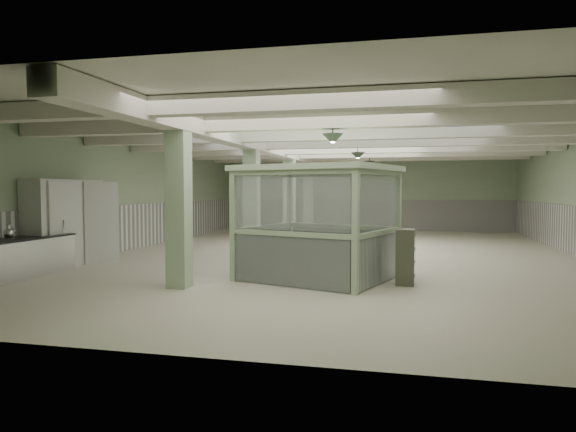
# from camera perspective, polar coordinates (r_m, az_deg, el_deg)

# --- Properties ---
(floor) EXTENTS (20.00, 20.00, 0.00)m
(floor) POSITION_cam_1_polar(r_m,az_deg,el_deg) (15.89, 5.72, -4.29)
(floor) COLOR beige
(floor) RESTS_ON ground
(ceiling) EXTENTS (14.00, 20.00, 0.02)m
(ceiling) POSITION_cam_1_polar(r_m,az_deg,el_deg) (15.84, 5.79, 8.74)
(ceiling) COLOR white
(ceiling) RESTS_ON wall_back
(wall_back) EXTENTS (14.00, 0.02, 3.60)m
(wall_back) POSITION_cam_1_polar(r_m,az_deg,el_deg) (25.71, 8.62, 2.49)
(wall_back) COLOR #9BB28E
(wall_back) RESTS_ON floor
(wall_front) EXTENTS (14.00, 0.02, 3.60)m
(wall_front) POSITION_cam_1_polar(r_m,az_deg,el_deg) (5.99, -6.66, 0.95)
(wall_front) COLOR #9BB28E
(wall_front) RESTS_ON floor
(wall_left) EXTENTS (0.02, 20.00, 3.60)m
(wall_left) POSITION_cam_1_polar(r_m,az_deg,el_deg) (18.05, -16.88, 2.20)
(wall_left) COLOR #9BB28E
(wall_left) RESTS_ON floor
(wainscot_left) EXTENTS (0.05, 19.90, 1.50)m
(wainscot_left) POSITION_cam_1_polar(r_m,az_deg,el_deg) (18.08, -16.77, -1.13)
(wainscot_left) COLOR white
(wainscot_left) RESTS_ON floor
(wainscot_back) EXTENTS (13.90, 0.05, 1.50)m
(wainscot_back) POSITION_cam_1_polar(r_m,az_deg,el_deg) (25.72, 8.60, 0.15)
(wainscot_back) COLOR white
(wainscot_back) RESTS_ON floor
(girder) EXTENTS (0.45, 19.90, 0.40)m
(girder) POSITION_cam_1_polar(r_m,az_deg,el_deg) (16.33, -3.03, 7.80)
(girder) COLOR silver
(girder) RESTS_ON ceiling
(beam_a) EXTENTS (13.90, 0.35, 0.32)m
(beam_a) POSITION_cam_1_polar(r_m,az_deg,el_deg) (8.50, -0.87, 12.54)
(beam_a) COLOR silver
(beam_a) RESTS_ON ceiling
(beam_b) EXTENTS (13.90, 0.35, 0.32)m
(beam_b) POSITION_cam_1_polar(r_m,az_deg,el_deg) (10.91, 2.36, 10.41)
(beam_b) COLOR silver
(beam_b) RESTS_ON ceiling
(beam_c) EXTENTS (13.90, 0.35, 0.32)m
(beam_c) POSITION_cam_1_polar(r_m,az_deg,el_deg) (13.36, 4.39, 9.04)
(beam_c) COLOR silver
(beam_c) RESTS_ON ceiling
(beam_d) EXTENTS (13.90, 0.35, 0.32)m
(beam_d) POSITION_cam_1_polar(r_m,az_deg,el_deg) (15.82, 5.78, 8.09)
(beam_d) COLOR silver
(beam_d) RESTS_ON ceiling
(beam_e) EXTENTS (13.90, 0.35, 0.32)m
(beam_e) POSITION_cam_1_polar(r_m,az_deg,el_deg) (18.30, 6.79, 7.39)
(beam_e) COLOR silver
(beam_e) RESTS_ON ceiling
(beam_f) EXTENTS (13.90, 0.35, 0.32)m
(beam_f) POSITION_cam_1_polar(r_m,az_deg,el_deg) (20.78, 7.56, 6.86)
(beam_f) COLOR silver
(beam_f) RESTS_ON ceiling
(beam_g) EXTENTS (13.90, 0.35, 0.32)m
(beam_g) POSITION_cam_1_polar(r_m,az_deg,el_deg) (23.26, 8.16, 6.44)
(beam_g) COLOR silver
(beam_g) RESTS_ON ceiling
(column_a) EXTENTS (0.42, 0.42, 3.60)m
(column_a) POSITION_cam_1_polar(r_m,az_deg,el_deg) (10.64, -12.04, 1.79)
(column_a) COLOR #ABC8A1
(column_a) RESTS_ON floor
(column_b) EXTENTS (0.42, 0.42, 3.60)m
(column_b) POSITION_cam_1_polar(r_m,az_deg,el_deg) (15.32, -4.06, 2.20)
(column_b) COLOR #ABC8A1
(column_b) RESTS_ON floor
(column_c) EXTENTS (0.42, 0.42, 3.60)m
(column_c) POSITION_cam_1_polar(r_m,az_deg,el_deg) (20.15, 0.15, 2.40)
(column_c) COLOR #ABC8A1
(column_c) RESTS_ON floor
(column_d) EXTENTS (0.42, 0.42, 3.60)m
(column_d) POSITION_cam_1_polar(r_m,az_deg,el_deg) (24.06, 2.29, 2.49)
(column_d) COLOR #ABC8A1
(column_d) RESTS_ON floor
(pendant_front) EXTENTS (0.44, 0.44, 0.22)m
(pendant_front) POSITION_cam_1_polar(r_m,az_deg,el_deg) (10.79, 4.99, 8.51)
(pendant_front) COLOR #2B392B
(pendant_front) RESTS_ON ceiling
(pendant_mid) EXTENTS (0.44, 0.44, 0.22)m
(pendant_mid) POSITION_cam_1_polar(r_m,az_deg,el_deg) (16.24, 7.76, 6.64)
(pendant_mid) COLOR #2B392B
(pendant_mid) RESTS_ON ceiling
(pendant_back) EXTENTS (0.44, 0.44, 0.22)m
(pendant_back) POSITION_cam_1_polar(r_m,az_deg,el_deg) (21.21, 9.04, 5.77)
(pendant_back) COLOR #2B392B
(pendant_back) RESTS_ON ceiling
(pitcher_near) EXTENTS (0.26, 0.29, 0.32)m
(pitcher_near) POSITION_cam_1_polar(r_m,az_deg,el_deg) (13.01, -28.61, -1.57)
(pitcher_near) COLOR #B8B8BD
(pitcher_near) RESTS_ON prep_counter
(walkin_cooler) EXTENTS (1.07, 2.54, 2.32)m
(walkin_cooler) POSITION_cam_1_polar(r_m,az_deg,el_deg) (14.52, -23.46, -0.60)
(walkin_cooler) COLOR silver
(walkin_cooler) RESTS_ON floor
(guard_booth) EXTENTS (3.81, 3.50, 2.53)m
(guard_booth) POSITION_cam_1_polar(r_m,az_deg,el_deg) (11.46, 3.33, 1.53)
(guard_booth) COLOR #A3BD97
(guard_booth) RESTS_ON floor
(filing_cabinet) EXTENTS (0.39, 0.55, 1.17)m
(filing_cabinet) POSITION_cam_1_polar(r_m,az_deg,el_deg) (11.12, 12.89, -4.44)
(filing_cabinet) COLOR #515547
(filing_cabinet) RESTS_ON floor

